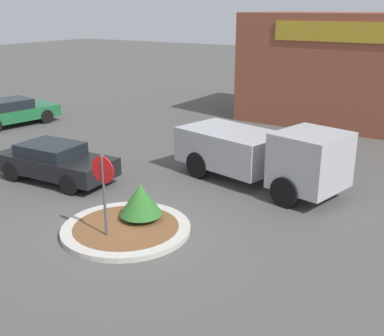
{
  "coord_description": "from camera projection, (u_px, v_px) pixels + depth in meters",
  "views": [
    {
      "loc": [
        7.88,
        -9.05,
        5.82
      ],
      "look_at": [
        0.65,
        2.32,
        1.28
      ],
      "focal_mm": 45.0,
      "sensor_mm": 36.0,
      "label": 1
    }
  ],
  "objects": [
    {
      "name": "ground_plane",
      "position": [
        126.0,
        231.0,
        13.1
      ],
      "size": [
        120.0,
        120.0,
        0.0
      ],
      "primitive_type": "plane",
      "color": "#514F4C"
    },
    {
      "name": "traffic_island",
      "position": [
        126.0,
        229.0,
        13.08
      ],
      "size": [
        3.52,
        3.52,
        0.15
      ],
      "color": "#BCB7AD",
      "rests_on": "ground_plane"
    },
    {
      "name": "stop_sign",
      "position": [
        103.0,
        182.0,
        12.1
      ],
      "size": [
        0.71,
        0.07,
        2.32
      ],
      "color": "#4C4C51",
      "rests_on": "ground_plane"
    },
    {
      "name": "island_shrub",
      "position": [
        141.0,
        199.0,
        13.34
      ],
      "size": [
        1.19,
        1.19,
        1.04
      ],
      "color": "brown",
      "rests_on": "traffic_island"
    },
    {
      "name": "utility_truck",
      "position": [
        261.0,
        153.0,
        16.19
      ],
      "size": [
        6.3,
        3.41,
        2.17
      ],
      "rotation": [
        0.0,
        0.0,
        -0.22
      ],
      "color": "#B2B2B7",
      "rests_on": "ground_plane"
    },
    {
      "name": "parked_sedan_black",
      "position": [
        55.0,
        161.0,
        16.72
      ],
      "size": [
        4.36,
        2.02,
        1.32
      ],
      "rotation": [
        0.0,
        0.0,
        0.06
      ],
      "color": "black",
      "rests_on": "ground_plane"
    },
    {
      "name": "parked_sedan_green",
      "position": [
        11.0,
        112.0,
        24.52
      ],
      "size": [
        2.63,
        4.82,
        1.36
      ],
      "rotation": [
        0.0,
        0.0,
        1.4
      ],
      "color": "#1E6638",
      "rests_on": "ground_plane"
    }
  ]
}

